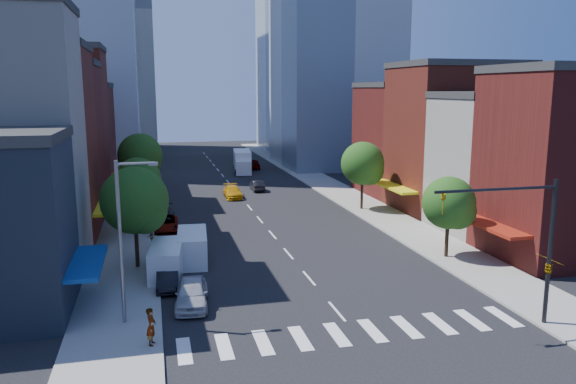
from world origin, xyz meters
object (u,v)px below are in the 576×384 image
(parked_car_second, at_px, (168,278))
(parked_car_third, at_px, (166,224))
(taxi, at_px, (233,192))
(pedestrian_near, at_px, (151,326))
(pedestrian_far, at_px, (151,237))
(traffic_car_far, at_px, (254,164))
(parked_car_rear, at_px, (162,217))
(cargo_van_far, at_px, (192,247))
(parked_car_front, at_px, (192,293))
(traffic_car_oncoming, at_px, (257,186))
(box_truck, at_px, (242,162))
(cargo_van_near, at_px, (166,261))

(parked_car_second, height_order, parked_car_third, parked_car_third)
(taxi, bearing_deg, pedestrian_near, -102.55)
(parked_car_third, xyz_separation_m, pedestrian_far, (-1.31, -5.65, 0.34))
(traffic_car_far, distance_m, pedestrian_far, 46.91)
(parked_car_rear, relative_size, pedestrian_near, 2.94)
(parked_car_second, distance_m, cargo_van_far, 5.63)
(traffic_car_far, bearing_deg, parked_car_front, 80.66)
(pedestrian_far, bearing_deg, parked_car_front, 15.07)
(traffic_car_oncoming, height_order, pedestrian_near, pedestrian_near)
(parked_car_second, relative_size, box_truck, 0.46)
(parked_car_rear, bearing_deg, traffic_car_far, 69.89)
(parked_car_rear, xyz_separation_m, pedestrian_far, (-1.03, -8.10, 0.19))
(parked_car_rear, height_order, traffic_car_far, parked_car_rear)
(parked_car_second, height_order, cargo_van_near, cargo_van_near)
(traffic_car_oncoming, xyz_separation_m, pedestrian_far, (-13.25, -24.20, 0.36))
(parked_car_third, bearing_deg, pedestrian_far, -102.47)
(parked_car_rear, xyz_separation_m, cargo_van_far, (1.99, -12.43, 0.31))
(box_truck, bearing_deg, pedestrian_near, -97.13)
(pedestrian_near, bearing_deg, traffic_car_far, -1.09)
(parked_car_front, bearing_deg, cargo_van_near, 108.79)
(traffic_car_far, bearing_deg, pedestrian_near, 79.69)
(taxi, bearing_deg, box_truck, 79.10)
(cargo_van_far, bearing_deg, parked_car_second, -106.52)
(parked_car_front, height_order, traffic_car_oncoming, parked_car_front)
(parked_car_front, distance_m, parked_car_second, 3.80)
(traffic_car_oncoming, bearing_deg, parked_car_front, 73.71)
(cargo_van_far, bearing_deg, cargo_van_near, -119.59)
(parked_car_front, bearing_deg, pedestrian_far, 106.09)
(cargo_van_near, height_order, pedestrian_near, cargo_van_near)
(traffic_car_far, bearing_deg, cargo_van_far, 79.01)
(parked_car_rear, height_order, traffic_car_oncoming, parked_car_rear)
(cargo_van_near, bearing_deg, pedestrian_near, -89.73)
(cargo_van_near, xyz_separation_m, cargo_van_far, (2.00, 2.99, 0.02))
(parked_car_third, bearing_deg, parked_car_front, -86.28)
(pedestrian_near, bearing_deg, box_truck, 0.26)
(parked_car_rear, height_order, cargo_van_far, cargo_van_far)
(taxi, distance_m, pedestrian_far, 22.31)
(parked_car_front, bearing_deg, parked_car_second, 116.14)
(cargo_van_near, height_order, pedestrian_far, cargo_van_near)
(parked_car_third, xyz_separation_m, box_truck, (12.65, 34.79, 0.91))
(taxi, height_order, traffic_car_far, traffic_car_far)
(parked_car_third, xyz_separation_m, taxi, (8.22, 14.51, 0.02))
(traffic_car_oncoming, relative_size, traffic_car_far, 0.86)
(cargo_van_near, bearing_deg, cargo_van_far, 61.84)
(cargo_van_far, xyz_separation_m, taxi, (6.51, 24.49, -0.43))
(cargo_van_far, bearing_deg, parked_car_rear, 103.35)
(traffic_car_oncoming, bearing_deg, pedestrian_far, 61.29)
(parked_car_third, xyz_separation_m, pedestrian_near, (-1.32, -23.81, 0.44))
(parked_car_front, relative_size, pedestrian_far, 2.73)
(parked_car_second, bearing_deg, traffic_car_far, 76.42)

